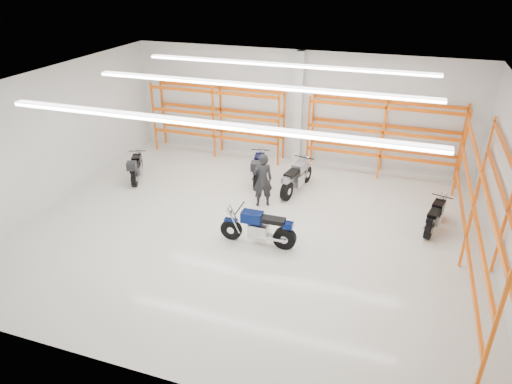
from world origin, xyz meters
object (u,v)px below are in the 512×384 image
(motorcycle_main, at_px, (261,229))
(motorcycle_back_b, at_px, (258,169))
(motorcycle_back_a, at_px, (136,168))
(motorcycle_back_c, at_px, (296,178))
(standing_man, at_px, (262,180))
(structural_column, at_px, (298,108))
(motorcycle_back_d, at_px, (435,217))

(motorcycle_main, height_order, motorcycle_back_b, motorcycle_back_b)
(motorcycle_back_a, bearing_deg, motorcycle_back_c, 9.42)
(standing_man, bearing_deg, structural_column, -121.50)
(motorcycle_main, bearing_deg, motorcycle_back_a, 155.39)
(motorcycle_back_b, bearing_deg, motorcycle_back_c, -12.53)
(motorcycle_back_d, distance_m, structural_column, 6.98)
(motorcycle_back_a, relative_size, standing_man, 1.04)
(motorcycle_back_a, height_order, structural_column, structural_column)
(motorcycle_back_a, relative_size, motorcycle_back_b, 0.88)
(motorcycle_back_c, distance_m, motorcycle_back_d, 4.87)
(motorcycle_back_c, height_order, structural_column, structural_column)
(motorcycle_main, height_order, motorcycle_back_d, motorcycle_main)
(motorcycle_main, distance_m, motorcycle_back_d, 5.44)
(motorcycle_back_b, xyz_separation_m, motorcycle_back_c, (1.53, -0.34, -0.02))
(motorcycle_back_a, height_order, motorcycle_back_c, motorcycle_back_c)
(motorcycle_main, xyz_separation_m, structural_column, (-0.56, 6.53, 1.72))
(structural_column, bearing_deg, motorcycle_back_d, -36.81)
(motorcycle_back_b, height_order, motorcycle_back_d, motorcycle_back_b)
(motorcycle_back_c, bearing_deg, motorcycle_back_d, -14.09)
(motorcycle_back_b, distance_m, motorcycle_back_c, 1.57)
(motorcycle_back_b, relative_size, structural_column, 0.50)
(motorcycle_back_a, relative_size, structural_column, 0.44)
(motorcycle_back_a, height_order, standing_man, standing_man)
(motorcycle_back_a, bearing_deg, motorcycle_back_b, 16.68)
(motorcycle_back_b, bearing_deg, motorcycle_back_a, -163.32)
(motorcycle_main, bearing_deg, motorcycle_back_d, 27.23)
(motorcycle_main, height_order, motorcycle_back_c, motorcycle_main)
(motorcycle_main, distance_m, standing_man, 2.47)
(motorcycle_main, distance_m, motorcycle_back_c, 3.68)
(motorcycle_back_b, distance_m, motorcycle_back_d, 6.44)
(motorcycle_back_d, bearing_deg, motorcycle_main, -152.77)
(motorcycle_main, distance_m, structural_column, 6.78)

